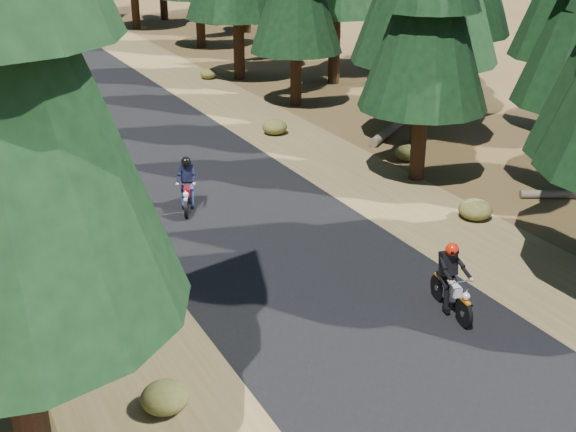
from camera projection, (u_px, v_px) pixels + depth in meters
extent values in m
plane|color=#4A351A|center=(319.00, 285.00, 16.15)|extent=(120.00, 120.00, 0.00)
cube|color=black|center=(230.00, 208.00, 20.20)|extent=(6.00, 100.00, 0.01)
cube|color=brown|center=(63.00, 241.00, 18.24)|extent=(3.20, 100.00, 0.01)
cube|color=brown|center=(367.00, 181.00, 22.17)|extent=(3.20, 100.00, 0.01)
cylinder|color=black|center=(11.00, 308.00, 9.67)|extent=(0.53, 0.53, 5.71)
cylinder|color=black|center=(421.00, 107.00, 21.47)|extent=(0.48, 0.48, 4.52)
cone|color=black|center=(429.00, 10.00, 20.34)|extent=(3.84, 3.84, 5.65)
cylinder|color=black|center=(423.00, 61.00, 24.52)|extent=(0.53, 0.53, 5.84)
cylinder|color=black|center=(437.00, 33.00, 28.05)|extent=(0.56, 0.56, 6.43)
cylinder|color=black|center=(296.00, 51.00, 29.65)|extent=(0.48, 0.48, 4.51)
cylinder|color=black|center=(335.00, 13.00, 32.98)|extent=(0.56, 0.56, 6.47)
cylinder|color=black|center=(238.00, 17.00, 33.97)|extent=(0.53, 0.53, 5.83)
cylinder|color=black|center=(282.00, 13.00, 39.75)|extent=(0.48, 0.48, 4.61)
cylinder|color=black|center=(575.00, 56.00, 25.88)|extent=(0.52, 0.52, 5.60)
cylinder|color=black|center=(400.00, 13.00, 36.05)|extent=(0.52, 0.52, 5.60)
cylinder|color=#4C4233|center=(399.00, 123.00, 27.49)|extent=(4.81, 3.61, 0.32)
ellipsoid|color=#474C1E|center=(408.00, 153.00, 23.88)|extent=(0.85, 0.85, 0.51)
ellipsoid|color=#474C1E|center=(208.00, 74.00, 35.01)|extent=(0.81, 0.81, 0.48)
ellipsoid|color=#474C1E|center=(475.00, 210.00, 19.41)|extent=(0.91, 0.91, 0.54)
ellipsoid|color=#474C1E|center=(275.00, 127.00, 26.58)|extent=(0.92, 0.92, 0.55)
ellipsoid|color=#474C1E|center=(165.00, 397.00, 12.07)|extent=(0.82, 0.82, 0.49)
ellipsoid|color=#474C1E|center=(19.00, 330.00, 13.97)|extent=(0.85, 0.85, 0.51)
cube|color=black|center=(454.00, 268.00, 14.63)|extent=(0.38, 0.27, 0.49)
sphere|color=red|center=(456.00, 252.00, 14.49)|extent=(0.32, 0.32, 0.28)
cube|color=black|center=(186.00, 176.00, 19.66)|extent=(0.39, 0.33, 0.49)
sphere|color=black|center=(186.00, 163.00, 19.52)|extent=(0.36, 0.36, 0.27)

